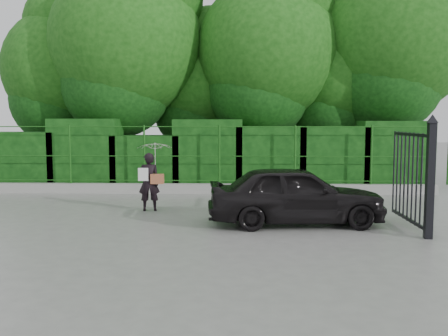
{
  "coord_description": "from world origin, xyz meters",
  "views": [
    {
      "loc": [
        0.98,
        -10.64,
        2.26
      ],
      "look_at": [
        0.63,
        1.3,
        1.1
      ],
      "focal_mm": 40.0,
      "sensor_mm": 36.0,
      "label": 1
    }
  ],
  "objects": [
    {
      "name": "gate",
      "position": [
        4.6,
        -0.72,
        1.19
      ],
      "size": [
        0.22,
        2.33,
        2.36
      ],
      "color": "black",
      "rests_on": "ground"
    },
    {
      "name": "hedge",
      "position": [
        0.12,
        5.5,
        1.04
      ],
      "size": [
        14.2,
        1.2,
        2.29
      ],
      "color": "black",
      "rests_on": "ground"
    },
    {
      "name": "woman",
      "position": [
        -1.13,
        1.59,
        1.13
      ],
      "size": [
        0.86,
        0.86,
        1.71
      ],
      "color": "black",
      "rests_on": "ground"
    },
    {
      "name": "kerb",
      "position": [
        0.0,
        4.5,
        0.15
      ],
      "size": [
        14.0,
        0.25,
        0.3
      ],
      "primitive_type": "cube",
      "color": "#9E9E99",
      "rests_on": "ground"
    },
    {
      "name": "fence",
      "position": [
        0.22,
        4.5,
        1.2
      ],
      "size": [
        14.13,
        0.06,
        1.8
      ],
      "color": "#195415",
      "rests_on": "kerb"
    },
    {
      "name": "car",
      "position": [
        2.22,
        0.07,
        0.64
      ],
      "size": [
        3.88,
        1.8,
        1.29
      ],
      "primitive_type": "imported",
      "rotation": [
        0.0,
        0.0,
        1.64
      ],
      "color": "black",
      "rests_on": "ground"
    },
    {
      "name": "trees",
      "position": [
        1.14,
        7.74,
        4.62
      ],
      "size": [
        17.1,
        6.15,
        8.08
      ],
      "color": "black",
      "rests_on": "ground"
    },
    {
      "name": "ground",
      "position": [
        0.0,
        0.0,
        0.0
      ],
      "size": [
        80.0,
        80.0,
        0.0
      ],
      "primitive_type": "plane",
      "color": "gray"
    }
  ]
}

